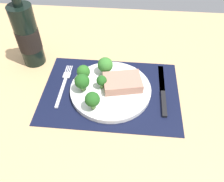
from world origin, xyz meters
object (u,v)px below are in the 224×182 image
object	(u,v)px
steak	(122,82)
fork	(64,84)
knife	(163,93)
wine_bottle	(28,36)
plate	(111,90)

from	to	relation	value
steak	fork	world-z (taller)	steak
fork	knife	world-z (taller)	knife
knife	wine_bottle	bearing A→B (deg)	161.50
fork	knife	bearing A→B (deg)	-2.07
knife	fork	bearing A→B (deg)	174.99
fork	wine_bottle	xyz separation A→B (cm)	(-13.37, 11.39, 10.39)
plate	steak	xyz separation A→B (cm)	(3.58, 1.30, 2.26)
plate	wine_bottle	xyz separation A→B (cm)	(-29.00, 12.81, 9.84)
fork	knife	xyz separation A→B (cm)	(32.22, -0.89, 0.05)
fork	steak	bearing A→B (deg)	-0.85
steak	fork	xyz separation A→B (cm)	(-19.20, 0.12, -2.81)
plate	knife	distance (cm)	16.61
fork	wine_bottle	distance (cm)	20.41
steak	knife	bearing A→B (deg)	-3.38
fork	wine_bottle	world-z (taller)	wine_bottle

